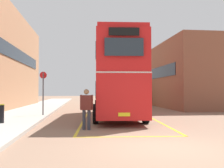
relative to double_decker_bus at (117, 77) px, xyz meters
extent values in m
plane|color=#846651|center=(0.19, 5.70, -2.51)|extent=(135.60, 135.60, 0.00)
cube|color=#A39E93|center=(-6.31, 8.10, -2.44)|extent=(4.00, 57.60, 0.14)
cube|color=#232D38|center=(-7.88, 9.03, 2.37)|extent=(0.06, 14.96, 1.10)
cube|color=brown|center=(9.04, 10.32, 0.73)|extent=(6.69, 14.02, 6.48)
cube|color=#232D38|center=(5.66, 10.32, 1.05)|extent=(0.06, 10.66, 1.10)
cylinder|color=black|center=(-1.08, 3.12, -2.01)|extent=(0.34, 1.02, 1.00)
cylinder|color=black|center=(1.47, 2.96, -2.01)|extent=(0.34, 1.02, 1.00)
cylinder|color=black|center=(-1.47, -2.96, -2.01)|extent=(0.34, 1.02, 1.00)
cylinder|color=black|center=(1.08, -3.13, -2.01)|extent=(0.34, 1.02, 1.00)
cube|color=red|center=(0.00, 0.00, -1.11)|extent=(3.10, 9.97, 2.10)
cube|color=red|center=(0.00, 0.00, 0.99)|extent=(3.09, 9.78, 2.10)
cube|color=red|center=(0.00, 0.00, 2.14)|extent=(2.99, 9.67, 0.20)
cube|color=white|center=(0.00, 0.00, -0.06)|extent=(3.13, 9.88, 0.14)
cube|color=#232D38|center=(-1.25, 0.08, -0.81)|extent=(0.55, 8.05, 0.84)
cube|color=#232D38|center=(-1.25, 0.08, 1.09)|extent=(0.55, 8.05, 0.84)
cube|color=#232D38|center=(1.25, -0.08, -0.81)|extent=(0.55, 8.05, 0.84)
cube|color=#232D38|center=(1.25, -0.08, 1.09)|extent=(0.55, 8.05, 0.84)
cube|color=#232D38|center=(-0.32, -4.93, 1.09)|extent=(1.73, 0.15, 0.80)
cube|color=black|center=(-0.32, -4.93, 1.77)|extent=(1.36, 0.13, 0.36)
cube|color=#232D38|center=(0.32, 4.93, -0.71)|extent=(1.98, 0.17, 1.00)
cube|color=yellow|center=(-0.32, -4.93, -1.88)|extent=(0.52, 0.06, 0.16)
cylinder|color=black|center=(2.63, 20.92, -2.05)|extent=(0.28, 0.93, 0.92)
cylinder|color=black|center=(5.02, 20.97, -2.05)|extent=(0.28, 0.93, 0.92)
cylinder|color=black|center=(2.75, 15.81, -2.05)|extent=(0.28, 0.93, 0.92)
cylinder|color=black|center=(5.14, 15.86, -2.05)|extent=(0.28, 0.93, 0.92)
cube|color=#1E512D|center=(3.89, 18.39, -0.91)|extent=(2.51, 8.57, 2.60)
cube|color=silver|center=(3.89, 18.39, 0.45)|extent=(2.36, 8.23, 0.12)
cube|color=#232D38|center=(2.71, 18.36, -0.56)|extent=(0.19, 6.82, 0.96)
cube|color=#232D38|center=(5.06, 18.42, -0.56)|extent=(0.19, 6.82, 0.96)
cube|color=#232D38|center=(3.79, 22.67, -0.61)|extent=(1.85, 0.08, 1.10)
cylinder|color=#2D2D38|center=(-1.86, -5.02, -2.09)|extent=(0.14, 0.14, 0.84)
cylinder|color=#2D2D38|center=(-2.07, -4.95, -2.09)|extent=(0.14, 0.14, 0.84)
cube|color=#591E19|center=(-1.96, -4.99, -1.35)|extent=(0.54, 0.37, 0.63)
cylinder|color=#591E19|center=(-1.73, -5.07, -1.32)|extent=(0.09, 0.09, 0.60)
cylinder|color=#591E19|center=(-2.19, -4.91, -1.32)|extent=(0.09, 0.09, 0.60)
sphere|color=#8C6647|center=(-1.97, -5.01, -0.89)|extent=(0.23, 0.23, 0.23)
cylinder|color=#4C4C51|center=(-4.63, 0.71, -1.02)|extent=(0.08, 0.08, 2.71)
cylinder|color=red|center=(-4.63, 0.71, 0.15)|extent=(0.44, 0.09, 0.44)
cube|color=gold|center=(-2.03, -0.85, -2.51)|extent=(0.89, 11.82, 0.01)
cube|color=gold|center=(2.03, -1.12, -2.51)|extent=(0.89, 11.82, 0.01)
cube|color=gold|center=(-0.38, -6.89, -2.51)|extent=(4.19, 0.39, 0.01)
camera|label=1|loc=(-2.12, -16.19, -0.86)|focal=41.73mm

